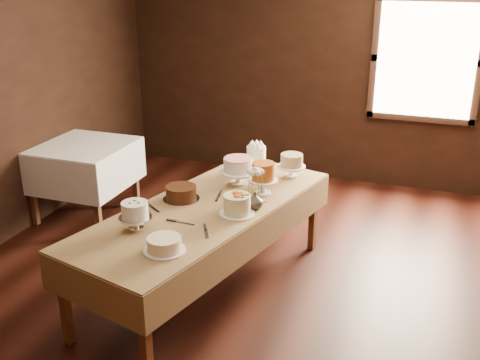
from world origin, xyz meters
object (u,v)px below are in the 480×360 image
object	(u,v)px
cake_server_e	(155,209)
cake_caramel	(263,180)
cake_server_a	(186,223)
cake_server_d	(258,201)
cake_meringue	(256,158)
cake_lattice	(238,172)
cake_speckled	(291,166)
cake_server_b	(206,234)
cake_cream	(164,245)
display_table	(206,213)
side_table	(83,153)
flower_vase	(255,201)
cake_chocolate	(181,193)
cake_server_c	(220,194)
cake_swirl	(135,217)
cake_flowers	(237,205)

from	to	relation	value
cake_server_e	cake_caramel	bearing A→B (deg)	76.04
cake_server_a	cake_server_d	distance (m)	0.72
cake_meringue	cake_lattice	bearing A→B (deg)	-93.12
cake_speckled	cake_server_a	size ratio (longest dim) A/B	1.09
cake_server_b	cake_speckled	bearing A→B (deg)	140.74
cake_lattice	cake_server_a	xyz separation A→B (m)	(-0.10, -0.93, -0.11)
cake_caramel	cake_cream	distance (m)	1.27
cake_caramel	display_table	bearing A→B (deg)	-130.40
cake_meringue	display_table	bearing A→B (deg)	-95.94
side_table	cake_caramel	size ratio (longest dim) A/B	3.28
cake_meringue	flower_vase	xyz separation A→B (m)	(0.29, -0.91, -0.04)
cake_chocolate	cake_server_c	bearing A→B (deg)	40.62
cake_speckled	cake_caramel	distance (m)	0.51
cake_lattice	cake_caramel	xyz separation A→B (m)	(0.28, -0.15, 0.02)
display_table	cake_chocolate	bearing A→B (deg)	164.99
cake_speckled	cake_server_d	bearing A→B (deg)	-98.92
cake_meringue	cake_caramel	world-z (taller)	cake_caramel
cake_lattice	cake_server_b	size ratio (longest dim) A/B	1.45
cake_chocolate	flower_vase	world-z (taller)	flower_vase
cake_chocolate	cake_server_b	xyz separation A→B (m)	(0.46, -0.53, -0.05)
cake_chocolate	cake_server_b	size ratio (longest dim) A/B	1.50
side_table	cake_meringue	bearing A→B (deg)	0.80
cake_meringue	cake_server_e	bearing A→B (deg)	-111.26
cake_swirl	cake_server_e	size ratio (longest dim) A/B	1.05
side_table	cake_meringue	distance (m)	1.98
cake_speckled	cake_lattice	size ratio (longest dim) A/B	0.76
display_table	cake_flowers	xyz separation A→B (m)	(0.30, -0.05, 0.14)
cake_lattice	cake_meringue	bearing A→B (deg)	86.88
cake_speckled	cake_server_a	distance (m)	1.37
cake_meringue	cake_server_d	xyz separation A→B (m)	(0.27, -0.76, -0.10)
cake_flowers	cake_server_b	distance (m)	0.43
cake_server_c	cake_server_d	bearing A→B (deg)	-106.57
flower_vase	cake_server_a	bearing A→B (deg)	-132.10
display_table	flower_vase	world-z (taller)	flower_vase
cake_meringue	cake_swirl	xyz separation A→B (m)	(-0.43, -1.58, -0.01)
side_table	cake_chocolate	distance (m)	1.86
cake_meringue	cake_server_a	world-z (taller)	cake_meringue
cake_meringue	cake_cream	world-z (taller)	cake_meringue
cake_server_c	cake_server_d	size ratio (longest dim) A/B	1.00
side_table	cake_server_c	size ratio (longest dim) A/B	4.08
cake_caramel	cake_server_b	size ratio (longest dim) A/B	1.24
side_table	flower_vase	xyz separation A→B (m)	(2.26, -0.88, 0.13)
cake_swirl	cake_server_a	xyz separation A→B (m)	(0.31, 0.21, -0.10)
cake_speckled	cake_server_e	size ratio (longest dim) A/B	1.09
cake_server_b	cake_server_e	world-z (taller)	same
side_table	display_table	bearing A→B (deg)	-27.84
cake_flowers	flower_vase	world-z (taller)	cake_flowers
display_table	cake_lattice	xyz separation A→B (m)	(0.08, 0.58, 0.17)
display_table	cake_lattice	bearing A→B (deg)	81.95
cake_flowers	cake_server_b	bearing A→B (deg)	-102.34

